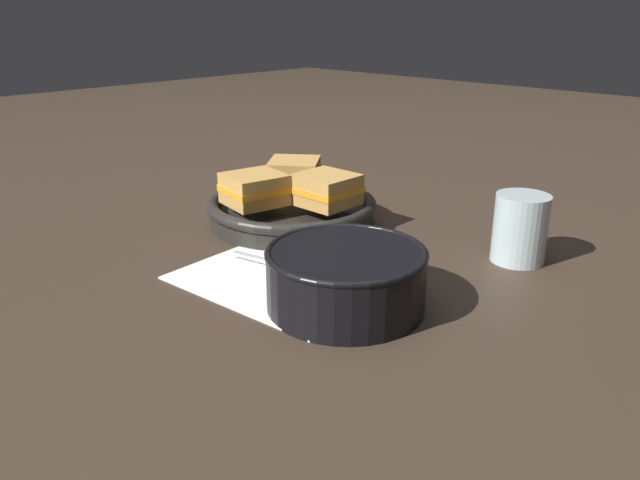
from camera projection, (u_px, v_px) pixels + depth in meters
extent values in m
plane|color=#382B21|center=(318.00, 260.00, 0.84)|extent=(4.00, 4.00, 0.00)
cube|color=white|center=(289.00, 276.00, 0.79)|extent=(0.27, 0.23, 0.00)
cylinder|color=black|center=(346.00, 279.00, 0.70)|extent=(0.18, 0.18, 0.07)
cylinder|color=#DB5B1E|center=(346.00, 262.00, 0.69)|extent=(0.16, 0.16, 0.01)
torus|color=black|center=(346.00, 253.00, 0.69)|extent=(0.18, 0.18, 0.01)
cube|color=#B7B7BC|center=(269.00, 262.00, 0.82)|extent=(0.12, 0.03, 0.01)
ellipsoid|color=#B7B7BC|center=(325.00, 276.00, 0.77)|extent=(0.06, 0.04, 0.01)
cylinder|color=black|center=(292.00, 216.00, 0.98)|extent=(0.25, 0.25, 0.02)
torus|color=black|center=(292.00, 204.00, 0.97)|extent=(0.26, 0.26, 0.02)
cube|color=#C18E47|center=(255.00, 198.00, 0.94)|extent=(0.09, 0.10, 0.02)
cube|color=orange|center=(255.00, 189.00, 0.93)|extent=(0.10, 0.10, 0.01)
cube|color=#C18E47|center=(254.00, 180.00, 0.93)|extent=(0.09, 0.10, 0.02)
cube|color=#C18E47|center=(326.00, 198.00, 0.94)|extent=(0.08, 0.08, 0.02)
cube|color=orange|center=(326.00, 190.00, 0.93)|extent=(0.09, 0.08, 0.01)
cube|color=#C18E47|center=(326.00, 180.00, 0.93)|extent=(0.08, 0.08, 0.02)
cube|color=#C18E47|center=(294.00, 182.00, 1.02)|extent=(0.11, 0.11, 0.02)
cube|color=orange|center=(294.00, 174.00, 1.02)|extent=(0.12, 0.12, 0.01)
cube|color=#C18E47|center=(294.00, 165.00, 1.01)|extent=(0.11, 0.11, 0.02)
cylinder|color=silver|center=(520.00, 228.00, 0.83)|extent=(0.07, 0.07, 0.09)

